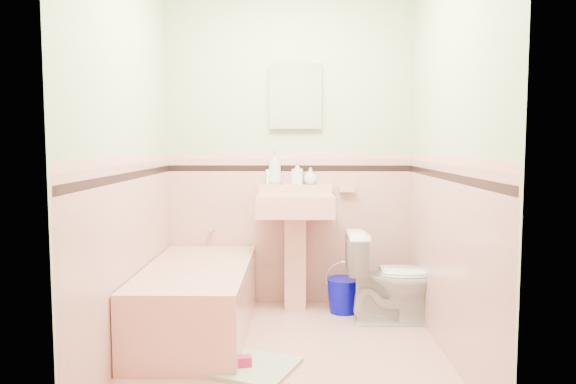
{
  "coord_description": "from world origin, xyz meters",
  "views": [
    {
      "loc": [
        0.04,
        -3.4,
        1.32
      ],
      "look_at": [
        0.0,
        0.25,
        1.0
      ],
      "focal_mm": 34.29,
      "sensor_mm": 36.0,
      "label": 1
    }
  ],
  "objects_px": {
    "bathtub": "(198,302)",
    "soap_bottle_mid": "(297,173)",
    "toilet": "(392,277)",
    "medicine_cabinet": "(295,96)",
    "soap_bottle_right": "(310,176)",
    "soap_bottle_left": "(275,167)",
    "shoe": "(239,361)",
    "bucket": "(344,295)",
    "sink": "(295,253)"
  },
  "relations": [
    {
      "from": "bathtub",
      "to": "soap_bottle_mid",
      "type": "distance_m",
      "value": 1.32
    },
    {
      "from": "bathtub",
      "to": "toilet",
      "type": "relative_size",
      "value": 2.22
    },
    {
      "from": "medicine_cabinet",
      "to": "soap_bottle_right",
      "type": "height_order",
      "value": "medicine_cabinet"
    },
    {
      "from": "soap_bottle_left",
      "to": "shoe",
      "type": "xyz_separation_m",
      "value": [
        -0.16,
        -1.34,
        -1.07
      ]
    },
    {
      "from": "bathtub",
      "to": "shoe",
      "type": "height_order",
      "value": "bathtub"
    },
    {
      "from": "medicine_cabinet",
      "to": "soap_bottle_left",
      "type": "distance_m",
      "value": 0.6
    },
    {
      "from": "soap_bottle_right",
      "to": "shoe",
      "type": "height_order",
      "value": "soap_bottle_right"
    },
    {
      "from": "soap_bottle_right",
      "to": "bucket",
      "type": "bearing_deg",
      "value": -39.9
    },
    {
      "from": "toilet",
      "to": "bucket",
      "type": "height_order",
      "value": "toilet"
    },
    {
      "from": "bathtub",
      "to": "soap_bottle_mid",
      "type": "xyz_separation_m",
      "value": [
        0.7,
        0.71,
        0.86
      ]
    },
    {
      "from": "soap_bottle_left",
      "to": "toilet",
      "type": "xyz_separation_m",
      "value": [
        0.88,
        -0.45,
        -0.79
      ]
    },
    {
      "from": "medicine_cabinet",
      "to": "bucket",
      "type": "xyz_separation_m",
      "value": [
        0.38,
        -0.25,
        -1.57
      ]
    },
    {
      "from": "soap_bottle_mid",
      "to": "shoe",
      "type": "distance_m",
      "value": 1.72
    },
    {
      "from": "toilet",
      "to": "sink",
      "type": "bearing_deg",
      "value": 69.34
    },
    {
      "from": "bathtub",
      "to": "medicine_cabinet",
      "type": "distance_m",
      "value": 1.78
    },
    {
      "from": "soap_bottle_mid",
      "to": "shoe",
      "type": "height_order",
      "value": "soap_bottle_mid"
    },
    {
      "from": "bathtub",
      "to": "bucket",
      "type": "distance_m",
      "value": 1.17
    },
    {
      "from": "sink",
      "to": "soap_bottle_left",
      "type": "xyz_separation_m",
      "value": [
        -0.17,
        0.18,
        0.66
      ]
    },
    {
      "from": "sink",
      "to": "bathtub",
      "type": "bearing_deg",
      "value": -142.07
    },
    {
      "from": "toilet",
      "to": "soap_bottle_left",
      "type": "bearing_deg",
      "value": 62.94
    },
    {
      "from": "soap_bottle_right",
      "to": "shoe",
      "type": "relative_size",
      "value": 0.95
    },
    {
      "from": "soap_bottle_right",
      "to": "bucket",
      "type": "xyz_separation_m",
      "value": [
        0.26,
        -0.22,
        -0.93
      ]
    },
    {
      "from": "bathtub",
      "to": "sink",
      "type": "xyz_separation_m",
      "value": [
        0.68,
        0.53,
        0.24
      ]
    },
    {
      "from": "bathtub",
      "to": "medicine_cabinet",
      "type": "height_order",
      "value": "medicine_cabinet"
    },
    {
      "from": "medicine_cabinet",
      "to": "shoe",
      "type": "bearing_deg",
      "value": -103.51
    },
    {
      "from": "shoe",
      "to": "soap_bottle_left",
      "type": "bearing_deg",
      "value": 73.05
    },
    {
      "from": "sink",
      "to": "soap_bottle_mid",
      "type": "relative_size",
      "value": 5.05
    },
    {
      "from": "medicine_cabinet",
      "to": "soap_bottle_mid",
      "type": "relative_size",
      "value": 2.39
    },
    {
      "from": "medicine_cabinet",
      "to": "soap_bottle_right",
      "type": "distance_m",
      "value": 0.65
    },
    {
      "from": "soap_bottle_mid",
      "to": "soap_bottle_right",
      "type": "bearing_deg",
      "value": 0.0
    },
    {
      "from": "sink",
      "to": "bucket",
      "type": "xyz_separation_m",
      "value": [
        0.38,
        -0.04,
        -0.33
      ]
    },
    {
      "from": "soap_bottle_right",
      "to": "bucket",
      "type": "relative_size",
      "value": 0.5
    },
    {
      "from": "bathtub",
      "to": "soap_bottle_left",
      "type": "height_order",
      "value": "soap_bottle_left"
    },
    {
      "from": "sink",
      "to": "shoe",
      "type": "height_order",
      "value": "sink"
    },
    {
      "from": "shoe",
      "to": "medicine_cabinet",
      "type": "bearing_deg",
      "value": 66.44
    },
    {
      "from": "soap_bottle_left",
      "to": "shoe",
      "type": "bearing_deg",
      "value": -96.9
    },
    {
      "from": "bucket",
      "to": "shoe",
      "type": "relative_size",
      "value": 1.89
    },
    {
      "from": "soap_bottle_mid",
      "to": "toilet",
      "type": "xyz_separation_m",
      "value": [
        0.69,
        -0.45,
        -0.75
      ]
    },
    {
      "from": "medicine_cabinet",
      "to": "bucket",
      "type": "relative_size",
      "value": 1.64
    },
    {
      "from": "bucket",
      "to": "shoe",
      "type": "xyz_separation_m",
      "value": [
        -0.71,
        -1.12,
        -0.08
      ]
    },
    {
      "from": "medicine_cabinet",
      "to": "bucket",
      "type": "bearing_deg",
      "value": -32.89
    },
    {
      "from": "soap_bottle_left",
      "to": "soap_bottle_right",
      "type": "relative_size",
      "value": 2.02
    },
    {
      "from": "soap_bottle_mid",
      "to": "soap_bottle_left",
      "type": "bearing_deg",
      "value": 180.0
    },
    {
      "from": "sink",
      "to": "medicine_cabinet",
      "type": "bearing_deg",
      "value": 90.0
    },
    {
      "from": "toilet",
      "to": "shoe",
      "type": "height_order",
      "value": "toilet"
    },
    {
      "from": "shoe",
      "to": "sink",
      "type": "bearing_deg",
      "value": 64.11
    },
    {
      "from": "soap_bottle_left",
      "to": "medicine_cabinet",
      "type": "bearing_deg",
      "value": 10.21
    },
    {
      "from": "bathtub",
      "to": "shoe",
      "type": "distance_m",
      "value": 0.74
    },
    {
      "from": "medicine_cabinet",
      "to": "soap_bottle_mid",
      "type": "distance_m",
      "value": 0.62
    },
    {
      "from": "bathtub",
      "to": "soap_bottle_left",
      "type": "bearing_deg",
      "value": 54.13
    }
  ]
}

